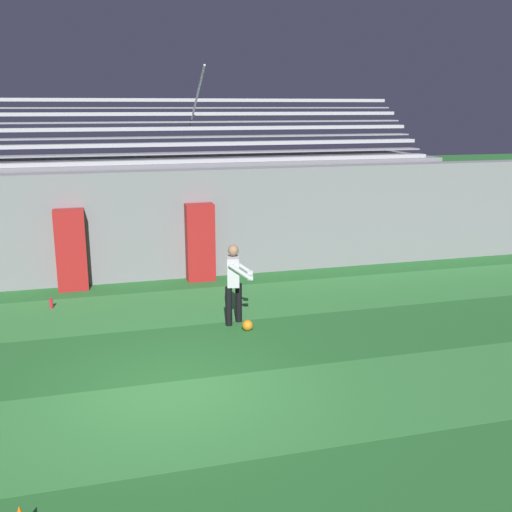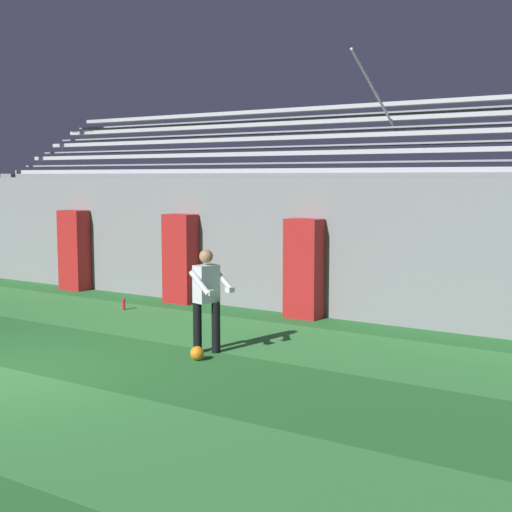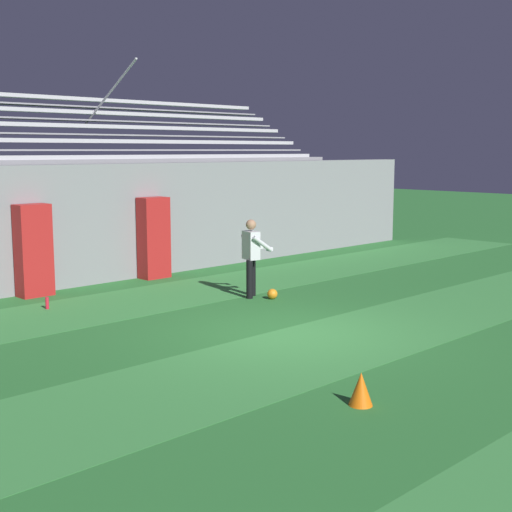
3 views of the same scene
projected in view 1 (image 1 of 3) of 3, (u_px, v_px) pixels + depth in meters
name	position (u px, v px, depth m)	size (l,w,h in m)	color
ground_plane	(169.00, 389.00, 9.54)	(80.00, 80.00, 0.00)	#286B2D
turf_stripe_mid	(177.00, 420.00, 8.59)	(28.00, 2.49, 0.01)	#38843D
turf_stripe_far	(146.00, 309.00, 13.26)	(28.00, 2.49, 0.01)	#38843D
back_wall	(135.00, 226.00, 15.28)	(24.00, 0.60, 2.80)	gray
padding_pillar_gate_left	(71.00, 250.00, 14.46)	(0.71, 0.44, 1.99)	#B21E1E
padding_pillar_gate_right	(200.00, 242.00, 15.27)	(0.71, 0.44, 1.99)	#B21E1E
bleacher_stand	(129.00, 207.00, 17.45)	(18.00, 4.05, 5.43)	gray
goalkeeper	(234.00, 279.00, 12.18)	(0.65, 0.67, 1.67)	black
soccer_ball	(248.00, 325.00, 11.98)	(0.22, 0.22, 0.22)	orange
water_bottle	(51.00, 303.00, 13.29)	(0.07, 0.07, 0.24)	red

